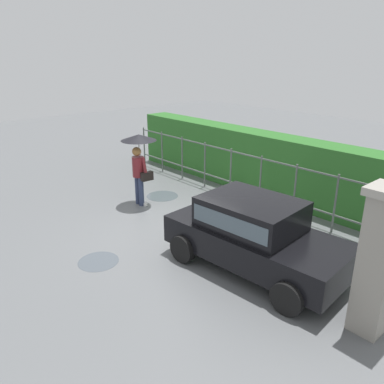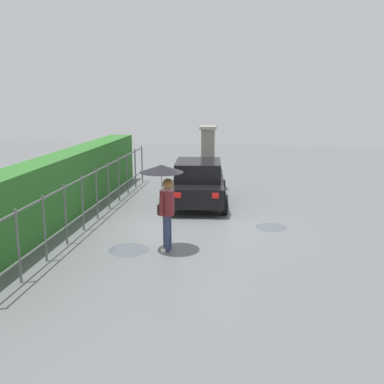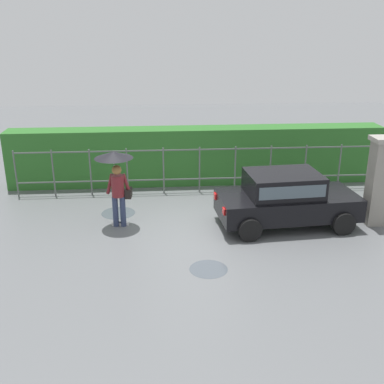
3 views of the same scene
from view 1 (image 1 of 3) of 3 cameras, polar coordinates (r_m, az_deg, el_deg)
name	(u,v)px [view 1 (image 1 of 3)]	position (r m, az deg, el deg)	size (l,w,h in m)	color
ground_plane	(174,231)	(9.59, -2.71, -5.80)	(40.00, 40.00, 0.00)	slate
car	(254,232)	(7.79, 9.23, -5.92)	(3.84, 2.10, 1.48)	black
pedestrian	(139,154)	(10.90, -7.97, 5.69)	(1.01, 1.01, 2.05)	#2D3856
gate_pillar	(378,261)	(6.44, 26.14, -9.33)	(0.60, 0.60, 2.42)	gray
fence_section	(260,179)	(10.99, 10.22, 1.95)	(11.56, 0.05, 1.50)	#59605B
hedge_row	(282,168)	(11.72, 13.28, 3.51)	(12.51, 0.90, 1.90)	#2D6B28
puddle_near	(98,261)	(8.49, -13.85, -10.07)	(0.87, 0.87, 0.00)	#4C545B
puddle_far	(162,196)	(11.88, -4.47, -0.59)	(0.97, 0.97, 0.00)	#4C545B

